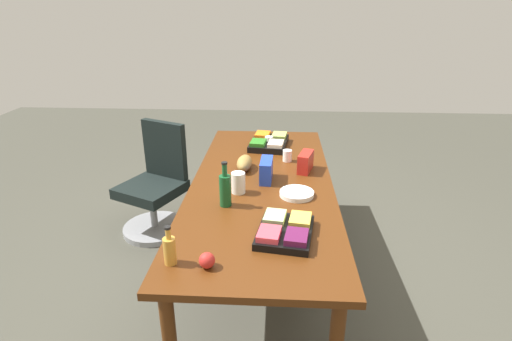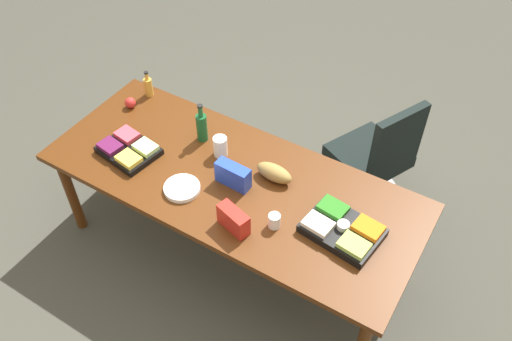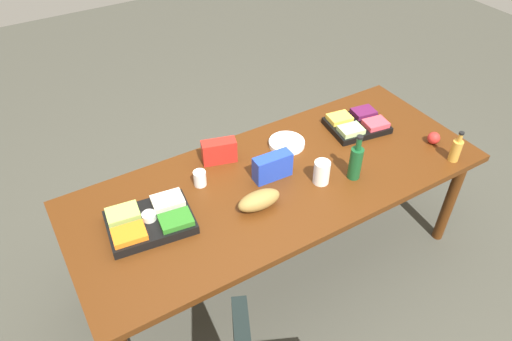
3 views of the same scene
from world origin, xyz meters
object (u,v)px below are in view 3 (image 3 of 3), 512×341
at_px(chip_bag_blue, 272,167).
at_px(fruit_platter, 357,124).
at_px(apple_red, 434,138).
at_px(chip_bag_red, 219,151).
at_px(conference_table, 279,187).
at_px(mayo_jar, 322,172).
at_px(dressing_bottle, 456,150).
at_px(bread_loaf, 259,200).
at_px(paper_cup, 200,178).
at_px(veggie_tray, 150,221).
at_px(paper_plate_stack, 287,143).
at_px(wine_bottle, 356,162).

bearing_deg(chip_bag_blue, fruit_platter, 9.72).
height_order(apple_red, chip_bag_red, chip_bag_red).
bearing_deg(conference_table, chip_bag_red, 125.30).
xyz_separation_m(mayo_jar, chip_bag_red, (-0.40, 0.46, 0.00)).
bearing_deg(apple_red, dressing_bottle, -97.25).
relative_size(bread_loaf, chip_bag_blue, 1.09).
bearing_deg(paper_cup, apple_red, -15.79).
xyz_separation_m(veggie_tray, paper_plate_stack, (0.96, 0.20, -0.02)).
bearing_deg(paper_plate_stack, apple_red, -29.64).
xyz_separation_m(conference_table, mayo_jar, (0.18, -0.15, 0.14)).
distance_m(fruit_platter, chip_bag_blue, 0.73).
height_order(conference_table, apple_red, apple_red).
height_order(wine_bottle, chip_bag_red, wine_bottle).
relative_size(dressing_bottle, paper_plate_stack, 0.91).
distance_m(paper_cup, chip_bag_red, 0.23).
xyz_separation_m(apple_red, dressing_bottle, (-0.02, -0.18, 0.04)).
relative_size(conference_table, fruit_platter, 5.97).
distance_m(mayo_jar, veggie_tray, 0.95).
xyz_separation_m(conference_table, veggie_tray, (-0.76, 0.03, 0.11)).
height_order(fruit_platter, chip_bag_red, chip_bag_red).
distance_m(conference_table, paper_plate_stack, 0.32).
distance_m(fruit_platter, chip_bag_red, 0.92).
xyz_separation_m(fruit_platter, chip_bag_red, (-0.91, 0.16, 0.04)).
bearing_deg(conference_table, chip_bag_blue, 139.76).
relative_size(conference_table, paper_plate_stack, 10.81).
relative_size(wine_bottle, paper_plate_stack, 1.29).
bearing_deg(fruit_platter, paper_cup, 178.50).
relative_size(paper_cup, dressing_bottle, 0.45).
distance_m(apple_red, veggie_tray, 1.76).
bearing_deg(bread_loaf, chip_bag_blue, 41.54).
bearing_deg(apple_red, paper_plate_stack, 150.36).
xyz_separation_m(apple_red, chip_bag_red, (-1.21, 0.52, 0.03)).
height_order(conference_table, veggie_tray, veggie_tray).
distance_m(wine_bottle, chip_bag_red, 0.78).
relative_size(bread_loaf, wine_bottle, 0.85).
distance_m(apple_red, dressing_bottle, 0.18).
distance_m(bread_loaf, mayo_jar, 0.40).
xyz_separation_m(apple_red, bread_loaf, (-1.21, 0.07, 0.01)).
bearing_deg(fruit_platter, chip_bag_blue, -170.28).
bearing_deg(chip_bag_blue, bread_loaf, -138.46).
height_order(bread_loaf, paper_cup, bread_loaf).
bearing_deg(fruit_platter, veggie_tray, -175.11).
xyz_separation_m(apple_red, paper_plate_stack, (-0.78, 0.45, -0.02)).
relative_size(apple_red, bread_loaf, 0.32).
height_order(mayo_jar, paper_cup, mayo_jar).
bearing_deg(paper_plate_stack, paper_cup, -175.18).
bearing_deg(wine_bottle, chip_bag_blue, 149.19).
distance_m(conference_table, chip_bag_red, 0.40).
distance_m(bread_loaf, dressing_bottle, 1.21).
relative_size(conference_table, mayo_jar, 17.10).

